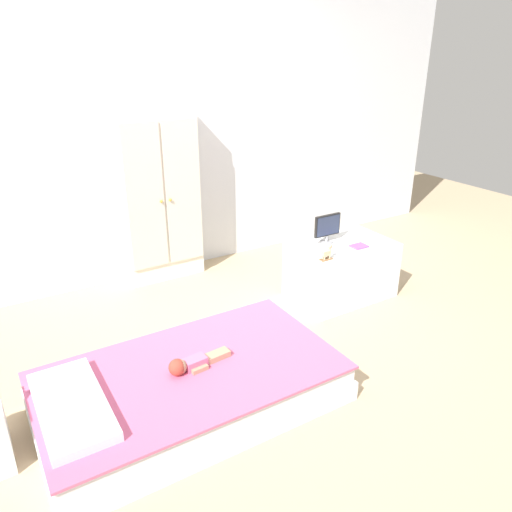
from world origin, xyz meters
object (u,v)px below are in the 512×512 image
(bed, at_px, (191,387))
(book_purple, at_px, (359,246))
(doll, at_px, (189,364))
(rocking_horse_toy, at_px, (327,252))
(wardrobe, at_px, (160,197))
(tv_stand, at_px, (341,270))
(tv_monitor, at_px, (327,227))

(bed, bearing_deg, book_purple, 15.84)
(doll, distance_m, rocking_horse_toy, 1.42)
(bed, relative_size, doll, 4.36)
(wardrobe, bearing_deg, tv_stand, -45.33)
(doll, height_order, tv_stand, tv_stand)
(tv_monitor, bearing_deg, doll, -155.92)
(tv_monitor, distance_m, rocking_horse_toy, 0.36)
(wardrobe, height_order, tv_monitor, wardrobe)
(doll, bearing_deg, tv_stand, 20.04)
(rocking_horse_toy, bearing_deg, bed, -162.49)
(bed, xyz_separation_m, doll, (-0.01, 0.00, 0.16))
(tv_stand, xyz_separation_m, tv_monitor, (-0.10, 0.09, 0.37))
(wardrobe, height_order, book_purple, wardrobe)
(rocking_horse_toy, bearing_deg, tv_monitor, 51.59)
(bed, height_order, tv_monitor, tv_monitor)
(wardrobe, relative_size, book_purple, 11.57)
(bed, height_order, doll, doll)
(bed, relative_size, wardrobe, 1.14)
(tv_stand, bearing_deg, doll, -159.96)
(doll, distance_m, tv_stand, 1.75)
(bed, distance_m, book_purple, 1.80)
(wardrobe, distance_m, tv_stand, 1.66)
(wardrobe, xyz_separation_m, tv_monitor, (1.01, -1.03, -0.15))
(bed, distance_m, tv_monitor, 1.76)
(tv_monitor, bearing_deg, wardrobe, 134.46)
(bed, height_order, tv_stand, tv_stand)
(bed, height_order, wardrobe, wardrobe)
(bed, bearing_deg, doll, 159.60)
(book_purple, bearing_deg, tv_stand, 116.96)
(doll, distance_m, book_purple, 1.79)
(bed, height_order, rocking_horse_toy, rocking_horse_toy)
(doll, xyz_separation_m, tv_monitor, (1.55, 0.69, 0.33))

